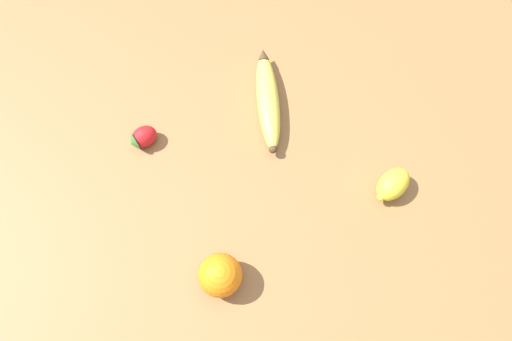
{
  "coord_description": "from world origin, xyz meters",
  "views": [
    {
      "loc": [
        0.17,
        0.35,
        0.9
      ],
      "look_at": [
        -0.02,
        0.05,
        0.03
      ],
      "focal_mm": 35.0,
      "sensor_mm": 36.0,
      "label": 1
    }
  ],
  "objects": [
    {
      "name": "lemon",
      "position": [
        -0.22,
        0.22,
        0.03
      ],
      "size": [
        0.08,
        0.06,
        0.05
      ],
      "rotation": [
        0.0,
        0.0,
        0.2
      ],
      "color": "yellow",
      "rests_on": "ground_plane"
    },
    {
      "name": "strawberry",
      "position": [
        0.12,
        -0.13,
        0.02
      ],
      "size": [
        0.06,
        0.04,
        0.04
      ],
      "rotation": [
        0.0,
        0.0,
        6.26
      ],
      "color": "red",
      "rests_on": "ground_plane"
    },
    {
      "name": "ground_plane",
      "position": [
        0.0,
        0.0,
        0.0
      ],
      "size": [
        3.0,
        3.0,
        0.0
      ],
      "primitive_type": "plane",
      "color": "olive"
    },
    {
      "name": "orange",
      "position": [
        0.14,
        0.19,
        0.04
      ],
      "size": [
        0.08,
        0.08,
        0.08
      ],
      "color": "orange",
      "rests_on": "ground_plane"
    },
    {
      "name": "banana",
      "position": [
        -0.13,
        -0.06,
        0.02
      ],
      "size": [
        0.14,
        0.22,
        0.04
      ],
      "rotation": [
        0.0,
        0.0,
        4.21
      ],
      "color": "#DBCC4C",
      "rests_on": "ground_plane"
    }
  ]
}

